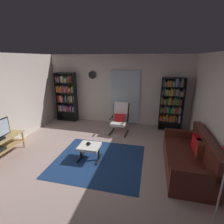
% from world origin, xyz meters
% --- Properties ---
extents(ground_plane, '(7.02, 7.02, 0.00)m').
position_xyz_m(ground_plane, '(0.00, 0.00, 0.00)').
color(ground_plane, '#B69B92').
extents(wall_back, '(5.60, 0.06, 2.60)m').
position_xyz_m(wall_back, '(0.00, 2.90, 1.30)').
color(wall_back, beige).
rests_on(wall_back, ground).
extents(glass_door_panel, '(1.10, 0.01, 2.00)m').
position_xyz_m(glass_door_panel, '(0.29, 2.83, 1.05)').
color(glass_door_panel, silver).
extents(area_rug, '(2.17, 1.97, 0.01)m').
position_xyz_m(area_rug, '(0.09, 0.14, 0.00)').
color(area_rug, navy).
rests_on(area_rug, ground).
extents(bookshelf_near_tv, '(0.81, 0.30, 1.93)m').
position_xyz_m(bookshelf_near_tv, '(-2.05, 2.68, 1.04)').
color(bookshelf_near_tv, black).
rests_on(bookshelf_near_tv, ground).
extents(bookshelf_near_sofa, '(0.78, 0.30, 1.85)m').
position_xyz_m(bookshelf_near_sofa, '(1.96, 2.63, 0.99)').
color(bookshelf_near_sofa, black).
rests_on(bookshelf_near_sofa, ground).
extents(leather_sofa, '(0.90, 1.93, 0.86)m').
position_xyz_m(leather_sofa, '(2.21, 0.26, 0.30)').
color(leather_sofa, '#52231A').
rests_on(leather_sofa, ground).
extents(lounge_armchair, '(0.59, 0.68, 1.02)m').
position_xyz_m(lounge_armchair, '(0.27, 1.98, 0.53)').
color(lounge_armchair, black).
rests_on(lounge_armchair, ground).
extents(ottoman, '(0.53, 0.49, 0.38)m').
position_xyz_m(ottoman, '(-0.15, 0.15, 0.32)').
color(ottoman, white).
rests_on(ottoman, ground).
extents(tv_remote, '(0.06, 0.15, 0.02)m').
position_xyz_m(tv_remote, '(-0.17, 0.17, 0.39)').
color(tv_remote, black).
rests_on(tv_remote, ottoman).
extents(cell_phone, '(0.08, 0.15, 0.01)m').
position_xyz_m(cell_phone, '(-0.22, 0.23, 0.39)').
color(cell_phone, black).
rests_on(cell_phone, ottoman).
extents(wall_clock, '(0.29, 0.03, 0.29)m').
position_xyz_m(wall_clock, '(-0.98, 2.82, 1.85)').
color(wall_clock, silver).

